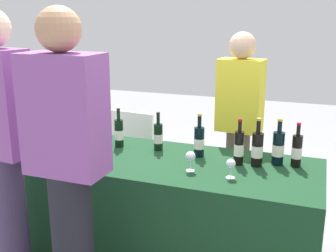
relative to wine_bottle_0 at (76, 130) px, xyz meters
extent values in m
plane|color=gray|center=(0.81, -0.10, -0.84)|extent=(12.00, 12.00, 0.00)
cube|color=#14381E|center=(0.81, -0.10, -0.48)|extent=(2.10, 0.84, 0.72)
cylinder|color=black|center=(0.00, 0.00, 0.00)|extent=(0.08, 0.08, 0.23)
cylinder|color=black|center=(0.00, 0.00, 0.15)|extent=(0.03, 0.03, 0.08)
cylinder|color=maroon|center=(0.00, 0.00, 0.20)|extent=(0.03, 0.03, 0.02)
cylinder|color=silver|center=(0.00, 0.00, -0.02)|extent=(0.08, 0.08, 0.08)
cylinder|color=black|center=(0.35, 0.06, -0.01)|extent=(0.07, 0.07, 0.21)
cylinder|color=black|center=(0.35, 0.06, 0.13)|extent=(0.03, 0.03, 0.07)
cylinder|color=black|center=(0.35, 0.06, 0.18)|extent=(0.03, 0.03, 0.02)
cylinder|color=silver|center=(0.35, 0.06, -0.02)|extent=(0.07, 0.07, 0.07)
cylinder|color=black|center=(0.66, 0.09, -0.02)|extent=(0.07, 0.07, 0.20)
cylinder|color=black|center=(0.66, 0.09, 0.12)|extent=(0.03, 0.03, 0.08)
cylinder|color=black|center=(0.66, 0.09, 0.17)|extent=(0.03, 0.03, 0.02)
cylinder|color=silver|center=(0.66, 0.09, -0.03)|extent=(0.07, 0.07, 0.07)
cylinder|color=black|center=(0.99, 0.06, -0.01)|extent=(0.07, 0.07, 0.22)
cylinder|color=black|center=(0.99, 0.06, 0.14)|extent=(0.03, 0.03, 0.09)
cylinder|color=gold|center=(0.99, 0.06, 0.19)|extent=(0.03, 0.03, 0.02)
cylinder|color=silver|center=(0.99, 0.06, -0.02)|extent=(0.07, 0.07, 0.08)
cylinder|color=black|center=(1.29, 0.00, 0.00)|extent=(0.07, 0.07, 0.23)
cylinder|color=black|center=(1.29, 0.00, 0.15)|extent=(0.03, 0.03, 0.07)
cylinder|color=maroon|center=(1.29, 0.00, 0.19)|extent=(0.03, 0.03, 0.02)
cylinder|color=silver|center=(1.29, 0.00, -0.01)|extent=(0.07, 0.07, 0.08)
cylinder|color=black|center=(1.41, 0.01, 0.00)|extent=(0.08, 0.08, 0.23)
cylinder|color=black|center=(1.41, 0.01, 0.16)|extent=(0.03, 0.03, 0.09)
cylinder|color=gold|center=(1.41, 0.01, 0.21)|extent=(0.03, 0.03, 0.02)
cylinder|color=silver|center=(1.41, 0.01, -0.01)|extent=(0.08, 0.08, 0.08)
cylinder|color=black|center=(1.54, 0.09, 0.00)|extent=(0.08, 0.08, 0.23)
cylinder|color=black|center=(1.54, 0.09, 0.15)|extent=(0.03, 0.03, 0.08)
cylinder|color=gold|center=(1.54, 0.09, 0.20)|extent=(0.03, 0.03, 0.02)
cylinder|color=silver|center=(1.54, 0.09, -0.02)|extent=(0.08, 0.08, 0.08)
cylinder|color=black|center=(1.66, 0.10, -0.01)|extent=(0.07, 0.07, 0.22)
cylinder|color=black|center=(1.66, 0.10, 0.13)|extent=(0.03, 0.03, 0.07)
cylinder|color=maroon|center=(1.66, 0.10, 0.18)|extent=(0.03, 0.03, 0.02)
cylinder|color=silver|center=(1.66, 0.10, -0.02)|extent=(0.07, 0.07, 0.08)
cylinder|color=silver|center=(0.09, -0.30, -0.12)|extent=(0.06, 0.06, 0.00)
cylinder|color=silver|center=(0.09, -0.30, -0.08)|extent=(0.01, 0.01, 0.07)
sphere|color=silver|center=(0.09, -0.30, -0.01)|extent=(0.06, 0.06, 0.06)
sphere|color=#590C19|center=(0.09, -0.30, -0.02)|extent=(0.03, 0.03, 0.03)
cylinder|color=silver|center=(0.35, -0.20, -0.12)|extent=(0.06, 0.06, 0.00)
cylinder|color=silver|center=(0.35, -0.20, -0.08)|extent=(0.01, 0.01, 0.07)
sphere|color=silver|center=(0.35, -0.20, -0.01)|extent=(0.07, 0.07, 0.07)
sphere|color=#590C19|center=(0.35, -0.20, -0.02)|extent=(0.04, 0.04, 0.04)
cylinder|color=silver|center=(1.02, -0.24, -0.12)|extent=(0.06, 0.06, 0.00)
cylinder|color=silver|center=(1.02, -0.24, -0.08)|extent=(0.01, 0.01, 0.07)
sphere|color=silver|center=(1.02, -0.24, -0.02)|extent=(0.07, 0.07, 0.07)
sphere|color=#590C19|center=(1.02, -0.24, -0.03)|extent=(0.04, 0.04, 0.04)
cylinder|color=silver|center=(1.30, -0.26, -0.12)|extent=(0.06, 0.06, 0.00)
cylinder|color=silver|center=(1.30, -0.26, -0.08)|extent=(0.01, 0.01, 0.06)
sphere|color=silver|center=(1.30, -0.26, -0.02)|extent=(0.06, 0.06, 0.06)
sphere|color=#590C19|center=(1.30, -0.26, -0.03)|extent=(0.03, 0.03, 0.03)
cylinder|color=brown|center=(1.17, 0.62, -0.45)|extent=(0.20, 0.20, 0.79)
cube|color=yellow|center=(1.17, 0.62, 0.24)|extent=(0.38, 0.23, 0.59)
sphere|color=#D8AD8C|center=(1.17, 0.62, 0.64)|extent=(0.21, 0.21, 0.21)
cylinder|color=#3F3351|center=(-0.04, -0.74, -0.41)|extent=(0.21, 0.21, 0.87)
cylinder|color=black|center=(0.51, -0.85, -0.41)|extent=(0.24, 0.24, 0.87)
cube|color=#8C4C99|center=(0.51, -0.85, 0.36)|extent=(0.43, 0.24, 0.65)
sphere|color=tan|center=(0.51, -0.85, 0.80)|extent=(0.24, 0.24, 0.24)
cube|color=white|center=(0.02, 0.84, -0.44)|extent=(0.59, 0.09, 0.81)
camera|label=1|loc=(1.77, -2.64, 0.87)|focal=43.66mm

